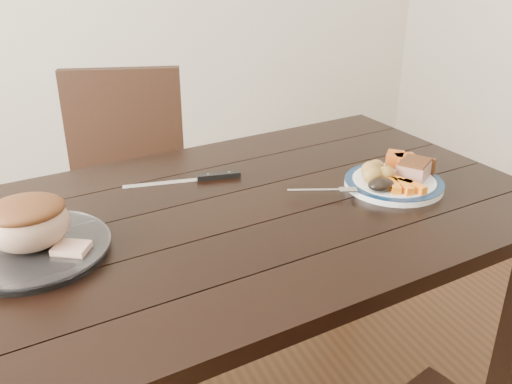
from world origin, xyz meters
name	(u,v)px	position (x,y,z in m)	size (l,w,h in m)	color
dining_table	(223,246)	(0.00, 0.00, 0.66)	(1.70, 1.09, 0.75)	black
chair_far	(127,188)	(-0.11, 0.73, 0.52)	(0.52, 0.53, 0.93)	black
dinner_plate	(394,184)	(0.47, -0.03, 0.76)	(0.26, 0.26, 0.02)	white
plate_rim	(394,181)	(0.47, -0.03, 0.77)	(0.26, 0.26, 0.02)	#0D2544
serving_platter	(33,251)	(-0.43, -0.02, 0.76)	(0.32, 0.32, 0.02)	white
pork_slice	(414,170)	(0.53, -0.04, 0.79)	(0.09, 0.07, 0.04)	tan
roasted_potatoes	(376,172)	(0.43, -0.01, 0.79)	(0.09, 0.10, 0.05)	gold
carrot_batons	(403,185)	(0.46, -0.09, 0.78)	(0.08, 0.11, 0.02)	orange
pumpkin_wedges	(400,161)	(0.54, 0.04, 0.79)	(0.08, 0.09, 0.04)	orange
dark_mushroom	(381,184)	(0.40, -0.07, 0.79)	(0.07, 0.05, 0.03)	black
fork	(328,191)	(0.28, -0.02, 0.77)	(0.17, 0.08, 0.00)	silver
roast_joint	(28,224)	(-0.43, -0.02, 0.82)	(0.17, 0.15, 0.11)	tan
cut_slice	(72,249)	(-0.36, -0.08, 0.78)	(0.07, 0.06, 0.02)	tan
carving_knife	(205,178)	(0.02, 0.21, 0.76)	(0.32, 0.07, 0.01)	silver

